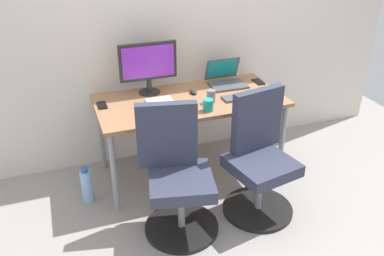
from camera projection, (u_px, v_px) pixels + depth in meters
ground_plane at (190, 171)px, 3.69m from camera, size 5.28×5.28×0.00m
back_wall at (172, 14)px, 3.46m from camera, size 4.40×0.04×2.60m
desk at (190, 106)px, 3.39m from camera, size 1.53×0.74×0.71m
office_chair_left at (176, 177)px, 2.87m from camera, size 0.54×0.54×0.94m
office_chair_right at (259, 160)px, 3.06m from camera, size 0.54×0.54×0.94m
water_bottle_on_floor at (87, 186)px, 3.24m from camera, size 0.09×0.09×0.31m
desktop_monitor at (148, 65)px, 3.35m from camera, size 0.48×0.18×0.43m
open_laptop at (226, 78)px, 3.62m from camera, size 0.31×0.30×0.22m
keyboard_by_monitor at (169, 117)px, 3.04m from camera, size 0.34×0.12×0.02m
keyboard_by_laptop at (243, 97)px, 3.37m from camera, size 0.34×0.12×0.02m
mouse_by_monitor at (194, 92)px, 3.45m from camera, size 0.06×0.10×0.03m
mouse_by_laptop at (263, 102)px, 3.25m from camera, size 0.06×0.10×0.03m
coffee_mug at (208, 105)px, 3.14m from camera, size 0.08×0.08×0.09m
pen_cup at (211, 96)px, 3.27m from camera, size 0.07×0.07×0.10m
phone_near_monitor at (102, 105)px, 3.23m from camera, size 0.07×0.14×0.01m
phone_near_laptop at (259, 82)px, 3.68m from camera, size 0.07×0.14×0.01m
paper_pile at (162, 105)px, 3.24m from camera, size 0.21×0.30×0.01m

